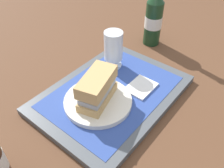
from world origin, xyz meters
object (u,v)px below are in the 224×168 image
object	(u,v)px
beer_glass	(113,48)
beer_bottle	(154,18)
sandwich	(98,87)
plate	(98,101)

from	to	relation	value
beer_glass	beer_bottle	size ratio (longest dim) A/B	0.47
sandwich	plate	bearing A→B (deg)	180.00
sandwich	beer_glass	bearing A→B (deg)	9.23
sandwich	beer_glass	xyz separation A→B (m)	(0.16, 0.08, 0.01)
plate	beer_bottle	xyz separation A→B (m)	(0.40, 0.07, 0.08)
plate	sandwich	size ratio (longest dim) A/B	1.33
beer_glass	sandwich	bearing A→B (deg)	-154.90
beer_glass	beer_bottle	distance (m)	0.24
sandwich	beer_glass	distance (m)	0.18
plate	beer_glass	bearing A→B (deg)	24.93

